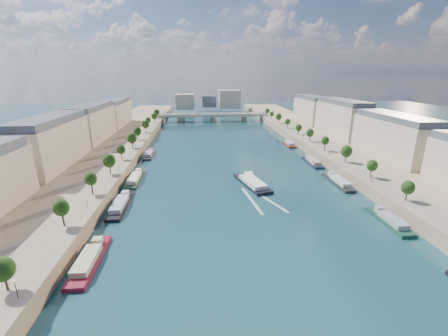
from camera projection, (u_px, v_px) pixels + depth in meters
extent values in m
plane|color=#0B2432|center=(227.00, 160.00, 169.07)|extent=(700.00, 700.00, 0.00)
cube|color=#9E8460|center=(95.00, 159.00, 162.07)|extent=(44.00, 520.00, 5.00)
cube|color=#9E8460|center=(350.00, 153.00, 174.56)|extent=(44.00, 520.00, 5.00)
cube|color=gray|center=(123.00, 154.00, 162.60)|extent=(14.00, 520.00, 0.10)
cube|color=gray|center=(326.00, 150.00, 172.49)|extent=(14.00, 520.00, 0.10)
cylinder|color=#382B1E|center=(15.00, 278.00, 61.62)|extent=(0.50, 0.50, 3.82)
ellipsoid|color=#183210|center=(11.00, 263.00, 60.53)|extent=(4.80, 4.80, 5.52)
cylinder|color=#382B1E|center=(63.00, 222.00, 84.39)|extent=(0.50, 0.50, 3.82)
ellipsoid|color=#183210|center=(61.00, 211.00, 83.30)|extent=(4.80, 4.80, 5.52)
cylinder|color=#382B1E|center=(92.00, 191.00, 107.17)|extent=(0.50, 0.50, 3.82)
ellipsoid|color=#183210|center=(90.00, 181.00, 106.08)|extent=(4.80, 4.80, 5.52)
cylinder|color=#382B1E|center=(110.00, 170.00, 129.94)|extent=(0.50, 0.50, 3.82)
ellipsoid|color=#183210|center=(109.00, 162.00, 128.86)|extent=(4.80, 4.80, 5.52)
cylinder|color=#382B1E|center=(122.00, 156.00, 152.72)|extent=(0.50, 0.50, 3.82)
ellipsoid|color=#183210|center=(122.00, 149.00, 151.63)|extent=(4.80, 4.80, 5.52)
cylinder|color=#382B1E|center=(132.00, 145.00, 175.50)|extent=(0.50, 0.50, 3.82)
ellipsoid|color=#183210|center=(131.00, 139.00, 174.41)|extent=(4.80, 4.80, 5.52)
cylinder|color=#382B1E|center=(139.00, 137.00, 198.27)|extent=(0.50, 0.50, 3.82)
ellipsoid|color=#183210|center=(139.00, 131.00, 197.18)|extent=(4.80, 4.80, 5.52)
cylinder|color=#382B1E|center=(145.00, 130.00, 221.05)|extent=(0.50, 0.50, 3.82)
ellipsoid|color=#183210|center=(145.00, 125.00, 219.96)|extent=(4.80, 4.80, 5.52)
cylinder|color=#382B1E|center=(150.00, 125.00, 243.82)|extent=(0.50, 0.50, 3.82)
ellipsoid|color=#183210|center=(149.00, 120.00, 242.73)|extent=(4.80, 4.80, 5.52)
cylinder|color=#382B1E|center=(154.00, 120.00, 266.60)|extent=(0.50, 0.50, 3.82)
ellipsoid|color=#183210|center=(153.00, 116.00, 265.51)|extent=(4.80, 4.80, 5.52)
cylinder|color=#382B1E|center=(157.00, 117.00, 289.37)|extent=(0.50, 0.50, 3.82)
ellipsoid|color=#183210|center=(157.00, 113.00, 288.28)|extent=(4.80, 4.80, 5.52)
cylinder|color=#382B1E|center=(411.00, 197.00, 101.52)|extent=(0.50, 0.50, 3.82)
ellipsoid|color=#183210|center=(413.00, 187.00, 100.44)|extent=(4.80, 4.80, 5.52)
cylinder|color=#382B1E|center=(371.00, 174.00, 124.30)|extent=(0.50, 0.50, 3.82)
ellipsoid|color=#183210|center=(373.00, 166.00, 123.21)|extent=(4.80, 4.80, 5.52)
cylinder|color=#382B1E|center=(344.00, 159.00, 147.08)|extent=(0.50, 0.50, 3.82)
ellipsoid|color=#183210|center=(345.00, 152.00, 145.99)|extent=(4.80, 4.80, 5.52)
cylinder|color=#382B1E|center=(324.00, 147.00, 169.85)|extent=(0.50, 0.50, 3.82)
ellipsoid|color=#183210|center=(325.00, 141.00, 168.76)|extent=(4.80, 4.80, 5.52)
cylinder|color=#382B1E|center=(309.00, 138.00, 192.63)|extent=(0.50, 0.50, 3.82)
ellipsoid|color=#183210|center=(309.00, 133.00, 191.54)|extent=(4.80, 4.80, 5.52)
cylinder|color=#382B1E|center=(297.00, 132.00, 215.40)|extent=(0.50, 0.50, 3.82)
ellipsoid|color=#183210|center=(297.00, 127.00, 214.31)|extent=(4.80, 4.80, 5.52)
cylinder|color=#382B1E|center=(287.00, 126.00, 238.18)|extent=(0.50, 0.50, 3.82)
ellipsoid|color=#183210|center=(287.00, 121.00, 237.09)|extent=(4.80, 4.80, 5.52)
cylinder|color=#382B1E|center=(279.00, 121.00, 260.95)|extent=(0.50, 0.50, 3.82)
ellipsoid|color=#183210|center=(279.00, 117.00, 259.86)|extent=(4.80, 4.80, 5.52)
cylinder|color=#382B1E|center=(272.00, 117.00, 283.73)|extent=(0.50, 0.50, 3.82)
ellipsoid|color=#183210|center=(273.00, 114.00, 282.64)|extent=(4.80, 4.80, 5.52)
cylinder|color=#382B1E|center=(267.00, 114.00, 306.50)|extent=(0.50, 0.50, 3.82)
ellipsoid|color=#183210|center=(267.00, 111.00, 305.41)|extent=(4.80, 4.80, 5.52)
cylinder|color=black|center=(16.00, 290.00, 58.01)|extent=(0.14, 0.14, 4.00)
sphere|color=#FFE5B2|center=(14.00, 281.00, 57.38)|extent=(0.36, 0.36, 0.36)
cylinder|color=black|center=(87.00, 204.00, 95.97)|extent=(0.14, 0.14, 4.00)
sphere|color=#FFE5B2|center=(86.00, 198.00, 95.33)|extent=(0.36, 0.36, 0.36)
cylinder|color=black|center=(118.00, 167.00, 133.93)|extent=(0.14, 0.14, 4.00)
sphere|color=#FFE5B2|center=(117.00, 162.00, 133.29)|extent=(0.36, 0.36, 0.36)
cylinder|color=black|center=(135.00, 146.00, 171.89)|extent=(0.14, 0.14, 4.00)
sphere|color=#FFE5B2|center=(135.00, 143.00, 171.25)|extent=(0.36, 0.36, 0.36)
cylinder|color=black|center=(146.00, 133.00, 209.85)|extent=(0.14, 0.14, 4.00)
sphere|color=#FFE5B2|center=(146.00, 130.00, 209.21)|extent=(0.36, 0.36, 0.36)
cylinder|color=black|center=(153.00, 124.00, 247.81)|extent=(0.14, 0.14, 4.00)
sphere|color=#FFE5B2|center=(153.00, 121.00, 247.17)|extent=(0.36, 0.36, 0.36)
cylinder|color=black|center=(372.00, 178.00, 119.31)|extent=(0.14, 0.14, 4.00)
sphere|color=#FFE5B2|center=(373.00, 174.00, 118.68)|extent=(0.36, 0.36, 0.36)
cylinder|color=black|center=(330.00, 153.00, 157.27)|extent=(0.14, 0.14, 4.00)
sphere|color=#FFE5B2|center=(330.00, 149.00, 156.63)|extent=(0.36, 0.36, 0.36)
cylinder|color=black|center=(303.00, 137.00, 195.23)|extent=(0.14, 0.14, 4.00)
sphere|color=#FFE5B2|center=(304.00, 134.00, 194.59)|extent=(0.36, 0.36, 0.36)
cylinder|color=black|center=(286.00, 127.00, 233.19)|extent=(0.14, 0.14, 4.00)
sphere|color=#FFE5B2|center=(286.00, 124.00, 232.55)|extent=(0.36, 0.36, 0.36)
cylinder|color=black|center=(273.00, 119.00, 271.15)|extent=(0.14, 0.14, 4.00)
sphere|color=#FFE5B2|center=(273.00, 117.00, 270.51)|extent=(0.36, 0.36, 0.36)
cube|color=beige|center=(52.00, 144.00, 141.02)|extent=(16.00, 52.00, 20.00)
cube|color=#474C54|center=(48.00, 120.00, 137.51)|extent=(14.72, 50.44, 3.20)
cube|color=beige|center=(92.00, 124.00, 196.06)|extent=(16.00, 52.00, 20.00)
cube|color=#474C54|center=(90.00, 106.00, 192.55)|extent=(14.72, 50.44, 3.20)
cube|color=beige|center=(115.00, 113.00, 251.10)|extent=(16.00, 52.00, 20.00)
cube|color=#474C54|center=(113.00, 99.00, 247.59)|extent=(14.72, 50.44, 3.20)
cube|color=beige|center=(393.00, 138.00, 155.77)|extent=(16.00, 52.00, 20.00)
cube|color=#474C54|center=(397.00, 115.00, 152.25)|extent=(14.72, 50.44, 3.20)
cube|color=beige|center=(341.00, 121.00, 210.81)|extent=(16.00, 52.00, 20.00)
cube|color=#474C54|center=(343.00, 104.00, 207.29)|extent=(14.72, 50.44, 3.20)
cube|color=beige|center=(311.00, 111.00, 265.85)|extent=(16.00, 52.00, 20.00)
cube|color=#474C54|center=(312.00, 98.00, 262.33)|extent=(14.72, 50.44, 3.20)
cube|color=beige|center=(185.00, 102.00, 361.51)|extent=(22.00, 18.00, 18.00)
cube|color=beige|center=(229.00, 99.00, 375.17)|extent=(26.00, 20.00, 22.00)
cube|color=#474C54|center=(209.00, 101.00, 388.45)|extent=(18.00, 16.00, 14.00)
cube|color=#C1B79E|center=(213.00, 115.00, 303.42)|extent=(112.00, 11.00, 2.20)
cube|color=#C1B79E|center=(213.00, 114.00, 298.22)|extent=(112.00, 0.80, 0.90)
cube|color=#C1B79E|center=(213.00, 113.00, 307.71)|extent=(112.00, 0.80, 0.90)
cylinder|color=#C1B79E|center=(181.00, 119.00, 301.77)|extent=(6.40, 6.40, 5.00)
cylinder|color=#C1B79E|center=(213.00, 119.00, 304.54)|extent=(6.40, 6.40, 5.00)
cylinder|color=#C1B79E|center=(244.00, 119.00, 307.32)|extent=(6.40, 6.40, 5.00)
cube|color=#C1B79E|center=(161.00, 120.00, 300.03)|extent=(6.00, 12.00, 5.00)
cube|color=#C1B79E|center=(263.00, 118.00, 309.05)|extent=(6.00, 12.00, 5.00)
cube|color=black|center=(252.00, 184.00, 132.46)|extent=(13.71, 27.10, 1.86)
cube|color=white|center=(253.00, 182.00, 129.94)|extent=(10.14, 17.93, 1.68)
cube|color=white|center=(249.00, 174.00, 139.32)|extent=(4.39, 3.96, 1.80)
cube|color=silver|center=(252.00, 200.00, 116.14)|extent=(4.55, 25.94, 0.04)
cube|color=silver|center=(268.00, 200.00, 116.70)|extent=(10.62, 24.64, 0.04)
cube|color=maroon|center=(90.00, 261.00, 78.00)|extent=(5.00, 22.96, 1.80)
cube|color=#BBB68C|center=(87.00, 260.00, 75.74)|extent=(4.10, 12.63, 1.60)
cube|color=#BBB68C|center=(97.00, 241.00, 83.99)|extent=(2.50, 2.75, 1.80)
cube|color=black|center=(121.00, 206.00, 110.63)|extent=(5.00, 25.51, 1.80)
cube|color=#B7BBC4|center=(119.00, 204.00, 108.17)|extent=(4.10, 14.03, 1.60)
cube|color=#B7BBC4|center=(125.00, 193.00, 117.34)|extent=(2.50, 3.06, 1.80)
cube|color=#193F28|center=(136.00, 180.00, 137.68)|extent=(5.00, 26.06, 1.80)
cube|color=#F2E2C0|center=(134.00, 178.00, 135.19)|extent=(4.10, 14.34, 1.60)
cube|color=#F2E2C0|center=(138.00, 171.00, 144.56)|extent=(2.50, 3.13, 1.80)
cube|color=#29292B|center=(149.00, 156.00, 177.75)|extent=(5.00, 21.09, 1.80)
cube|color=gray|center=(148.00, 154.00, 175.64)|extent=(4.10, 11.60, 1.60)
cube|color=gray|center=(150.00, 150.00, 183.21)|extent=(2.50, 2.53, 1.80)
cube|color=#1A4333|center=(389.00, 222.00, 98.42)|extent=(5.00, 20.10, 1.80)
cube|color=#999AA1|center=(393.00, 220.00, 96.38)|extent=(4.10, 11.05, 1.60)
cube|color=#999AA1|center=(379.00, 209.00, 103.59)|extent=(2.50, 2.41, 1.80)
cube|color=#262729|center=(338.00, 183.00, 133.78)|extent=(5.00, 23.96, 1.80)
cube|color=silver|center=(340.00, 181.00, 131.44)|extent=(4.10, 13.18, 1.60)
cube|color=silver|center=(331.00, 174.00, 140.05)|extent=(2.50, 2.88, 1.80)
cube|color=#1B1E3C|center=(312.00, 163.00, 163.21)|extent=(5.00, 21.35, 1.80)
cube|color=#C2B492|center=(314.00, 161.00, 161.07)|extent=(4.10, 11.74, 1.60)
cube|color=#C2B492|center=(308.00, 157.00, 168.74)|extent=(2.50, 2.56, 1.80)
cube|color=maroon|center=(289.00, 145.00, 204.10)|extent=(5.00, 18.08, 1.80)
cube|color=#B4B8C1|center=(290.00, 143.00, 202.21)|extent=(4.10, 9.95, 1.60)
cube|color=#B4B8C1|center=(287.00, 141.00, 208.71)|extent=(2.50, 2.17, 1.80)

